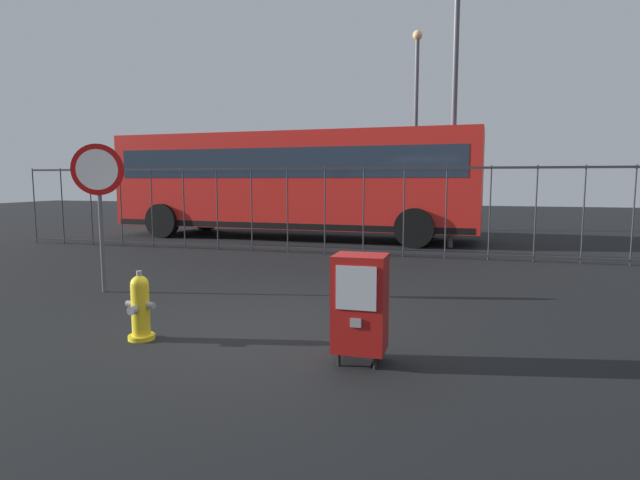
{
  "coord_description": "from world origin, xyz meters",
  "views": [
    {
      "loc": [
        2.1,
        -5.43,
        1.7
      ],
      "look_at": [
        0.3,
        1.2,
        0.9
      ],
      "focal_mm": 29.1,
      "sensor_mm": 36.0,
      "label": 1
    }
  ],
  "objects_px": {
    "street_light_near_right": "(416,115)",
    "fire_hydrant": "(140,307)",
    "bus_near": "(294,179)",
    "stop_sign": "(99,186)",
    "street_light_near_left": "(455,85)",
    "newspaper_box_primary": "(360,303)"
  },
  "relations": [
    {
      "from": "street_light_near_right",
      "to": "fire_hydrant",
      "type": "bearing_deg",
      "value": -97.54
    },
    {
      "from": "bus_near",
      "to": "stop_sign",
      "type": "bearing_deg",
      "value": -90.78
    },
    {
      "from": "bus_near",
      "to": "street_light_near_left",
      "type": "relative_size",
      "value": 1.55
    },
    {
      "from": "bus_near",
      "to": "street_light_near_right",
      "type": "relative_size",
      "value": 1.62
    },
    {
      "from": "street_light_near_left",
      "to": "street_light_near_right",
      "type": "height_order",
      "value": "street_light_near_left"
    },
    {
      "from": "newspaper_box_primary",
      "to": "street_light_near_left",
      "type": "relative_size",
      "value": 0.15
    },
    {
      "from": "newspaper_box_primary",
      "to": "fire_hydrant",
      "type": "bearing_deg",
      "value": 178.07
    },
    {
      "from": "fire_hydrant",
      "to": "bus_near",
      "type": "xyz_separation_m",
      "value": [
        -1.44,
        9.77,
        1.36
      ]
    },
    {
      "from": "bus_near",
      "to": "newspaper_box_primary",
      "type": "bearing_deg",
      "value": -65.85
    },
    {
      "from": "newspaper_box_primary",
      "to": "bus_near",
      "type": "relative_size",
      "value": 0.1
    },
    {
      "from": "newspaper_box_primary",
      "to": "street_light_near_right",
      "type": "height_order",
      "value": "street_light_near_right"
    },
    {
      "from": "fire_hydrant",
      "to": "bus_near",
      "type": "relative_size",
      "value": 0.07
    },
    {
      "from": "fire_hydrant",
      "to": "street_light_near_right",
      "type": "relative_size",
      "value": 0.11
    },
    {
      "from": "fire_hydrant",
      "to": "street_light_near_left",
      "type": "bearing_deg",
      "value": 70.75
    },
    {
      "from": "bus_near",
      "to": "street_light_near_right",
      "type": "distance_m",
      "value": 5.06
    },
    {
      "from": "stop_sign",
      "to": "bus_near",
      "type": "bearing_deg",
      "value": 86.34
    },
    {
      "from": "fire_hydrant",
      "to": "stop_sign",
      "type": "relative_size",
      "value": 0.33
    },
    {
      "from": "bus_near",
      "to": "fire_hydrant",
      "type": "bearing_deg",
      "value": -78.71
    },
    {
      "from": "fire_hydrant",
      "to": "street_light_near_left",
      "type": "xyz_separation_m",
      "value": [
        3.03,
        8.69,
        3.64
      ]
    },
    {
      "from": "newspaper_box_primary",
      "to": "street_light_near_left",
      "type": "xyz_separation_m",
      "value": [
        0.64,
        8.77,
        3.42
      ]
    },
    {
      "from": "stop_sign",
      "to": "bus_near",
      "type": "height_order",
      "value": "bus_near"
    },
    {
      "from": "fire_hydrant",
      "to": "stop_sign",
      "type": "bearing_deg",
      "value": 135.65
    }
  ]
}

